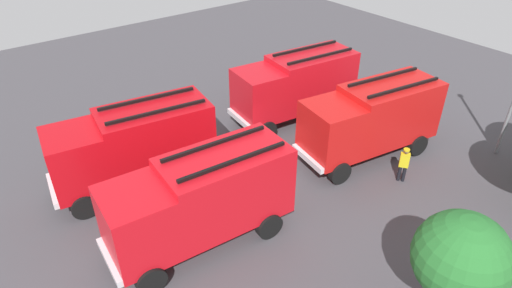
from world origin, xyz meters
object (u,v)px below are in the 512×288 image
at_px(fire_truck_3, 201,198).
at_px(traffic_cone_0, 256,107).
at_px(traffic_cone_1, 324,138).
at_px(fire_truck_0, 296,84).
at_px(fire_truck_1, 134,144).
at_px(firefighter_1, 312,128).
at_px(tree_2, 461,258).
at_px(firefighter_0, 377,103).
at_px(fire_truck_2, 371,118).
at_px(firefighter_2, 404,163).

bearing_deg(fire_truck_3, traffic_cone_0, -134.20).
relative_size(traffic_cone_0, traffic_cone_1, 1.10).
bearing_deg(fire_truck_0, traffic_cone_0, -45.75).
height_order(fire_truck_1, firefighter_1, fire_truck_1).
bearing_deg(tree_2, fire_truck_3, -62.18).
relative_size(fire_truck_1, firefighter_0, 4.41).
bearing_deg(firefighter_0, traffic_cone_1, 162.95).
relative_size(fire_truck_2, fire_truck_3, 1.02).
height_order(fire_truck_2, tree_2, tree_2).
bearing_deg(firefighter_1, traffic_cone_0, -59.20).
height_order(fire_truck_1, firefighter_2, fire_truck_1).
relative_size(fire_truck_2, firefighter_1, 4.28).
bearing_deg(firefighter_2, fire_truck_3, 130.01).
xyz_separation_m(firefighter_1, traffic_cone_1, (-0.55, 0.35, -0.66)).
bearing_deg(firefighter_0, fire_truck_0, 123.59).
distance_m(tree_2, traffic_cone_1, 11.34).
height_order(fire_truck_3, traffic_cone_1, fire_truck_3).
xyz_separation_m(fire_truck_2, tree_2, (5.65, 7.90, 0.80)).
xyz_separation_m(fire_truck_2, firefighter_0, (-3.44, -2.29, -1.20)).
bearing_deg(firefighter_1, fire_truck_2, 149.76).
height_order(fire_truck_0, fire_truck_2, same).
bearing_deg(tree_2, firefighter_1, -111.81).
distance_m(fire_truck_2, traffic_cone_1, 2.94).
distance_m(fire_truck_2, firefighter_2, 2.73).
height_order(fire_truck_0, tree_2, tree_2).
bearing_deg(fire_truck_0, fire_truck_1, 8.03).
bearing_deg(fire_truck_2, traffic_cone_1, -56.12).
bearing_deg(firefighter_2, fire_truck_0, 53.47).
xyz_separation_m(firefighter_0, traffic_cone_1, (4.41, 0.20, -0.63)).
bearing_deg(firefighter_0, firefighter_2, -148.75).
bearing_deg(fire_truck_1, fire_truck_3, 103.37).
height_order(fire_truck_2, firefighter_0, fire_truck_2).
distance_m(fire_truck_0, traffic_cone_0, 2.90).
relative_size(firefighter_1, tree_2, 0.40).
relative_size(firefighter_1, traffic_cone_1, 2.70).
xyz_separation_m(fire_truck_1, tree_2, (-4.52, 12.75, 0.80)).
bearing_deg(fire_truck_1, firefighter_1, 173.00).
xyz_separation_m(firefighter_1, traffic_cone_0, (0.22, -4.48, -0.63)).
distance_m(fire_truck_2, fire_truck_3, 9.75).
xyz_separation_m(fire_truck_1, firefighter_0, (-13.61, 2.56, -1.20)).
bearing_deg(firefighter_0, fire_truck_3, 170.71).
xyz_separation_m(firefighter_0, traffic_cone_0, (5.18, -4.62, -0.59)).
relative_size(fire_truck_0, firefighter_2, 4.21).
distance_m(fire_truck_2, firefighter_0, 4.31).
bearing_deg(tree_2, firefighter_0, -131.73).
bearing_deg(firefighter_1, firefighter_0, -153.75).
xyz_separation_m(fire_truck_1, traffic_cone_1, (-9.20, 2.76, -1.83)).
bearing_deg(firefighter_2, firefighter_0, 14.84).
distance_m(fire_truck_3, traffic_cone_0, 10.82).
bearing_deg(fire_truck_2, tree_2, 63.44).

